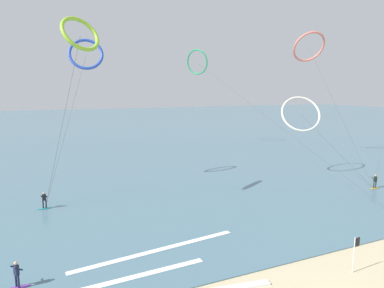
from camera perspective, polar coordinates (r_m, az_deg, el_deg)
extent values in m
cube|color=slate|center=(118.11, -16.72, 3.14)|extent=(400.00, 200.00, 0.08)
ellipsoid|color=purple|center=(23.95, -27.66, -20.94)|extent=(1.40, 0.40, 0.06)
cylinder|color=#191E38|center=(23.86, -27.92, -19.91)|extent=(0.12, 0.12, 0.80)
cylinder|color=#191E38|center=(23.64, -27.57, -20.16)|extent=(0.12, 0.12, 0.80)
cube|color=#191E38|center=(23.42, -27.88, -18.51)|extent=(0.34, 0.38, 0.62)
sphere|color=tan|center=(23.23, -27.96, -17.58)|extent=(0.22, 0.22, 0.22)
cylinder|color=#191E38|center=(23.68, -28.15, -18.08)|extent=(0.47, 0.35, 0.39)
cylinder|color=#191E38|center=(23.33, -27.59, -18.45)|extent=(0.47, 0.35, 0.39)
ellipsoid|color=orange|center=(45.80, 28.78, -6.65)|extent=(1.40, 0.40, 0.06)
cylinder|color=#1E2823|center=(45.78, 28.96, -6.12)|extent=(0.12, 0.12, 0.80)
cylinder|color=#1E2823|center=(45.61, 28.69, -6.15)|extent=(0.12, 0.12, 0.80)
cube|color=#1E2823|center=(45.52, 28.89, -5.27)|extent=(0.36, 0.27, 0.62)
sphere|color=tan|center=(45.43, 28.93, -4.76)|extent=(0.22, 0.22, 0.22)
cylinder|color=#1E2823|center=(45.72, 29.00, -5.16)|extent=(0.21, 0.51, 0.39)
cylinder|color=#1E2823|center=(45.45, 28.56, -5.20)|extent=(0.21, 0.51, 0.39)
ellipsoid|color=teal|center=(36.73, -23.88, -10.05)|extent=(1.40, 0.40, 0.06)
cylinder|color=black|center=(36.63, -24.14, -9.41)|extent=(0.12, 0.12, 0.80)
cylinder|color=black|center=(36.56, -23.71, -9.42)|extent=(0.12, 0.12, 0.80)
cube|color=black|center=(36.39, -24.00, -8.35)|extent=(0.36, 0.27, 0.62)
sphere|color=tan|center=(36.27, -24.04, -7.72)|extent=(0.22, 0.22, 0.22)
cylinder|color=black|center=(36.54, -24.34, -8.22)|extent=(0.21, 0.51, 0.39)
cylinder|color=black|center=(36.43, -23.67, -8.22)|extent=(0.21, 0.51, 0.39)
torus|color=#2647B7|center=(42.06, -17.70, 14.46)|extent=(4.19, 2.37, 3.79)
cylinder|color=#3F3F3F|center=(38.46, -20.60, 2.85)|extent=(5.44, 6.79, 15.73)
torus|color=silver|center=(47.72, 18.13, 4.95)|extent=(6.11, 4.84, 4.72)
cylinder|color=#3F3F3F|center=(46.34, 23.33, -0.88)|extent=(3.85, 9.05, 8.45)
torus|color=#199351|center=(69.38, 0.88, 13.86)|extent=(3.35, 4.86, 5.04)
cylinder|color=#3F3F3F|center=(50.69, 11.61, 5.50)|extent=(1.11, 43.18, 17.24)
torus|color=#8CC62D|center=(33.03, -18.59, 17.45)|extent=(4.27, 3.58, 3.33)
cylinder|color=#3F3F3F|center=(33.86, -21.41, 2.72)|extent=(4.03, 2.37, 16.56)
torus|color=#EA7260|center=(60.78, 19.40, 15.43)|extent=(6.09, 4.51, 4.70)
cylinder|color=#3F3F3F|center=(52.16, 23.49, 5.83)|extent=(5.23, 18.08, 18.69)
cylinder|color=silver|center=(24.93, 25.96, -16.75)|extent=(0.06, 0.06, 2.41)
cube|color=black|center=(24.73, 26.45, -14.81)|extent=(0.44, 0.05, 0.60)
cube|color=white|center=(25.80, -5.85, -17.73)|extent=(12.83, 1.94, 0.12)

